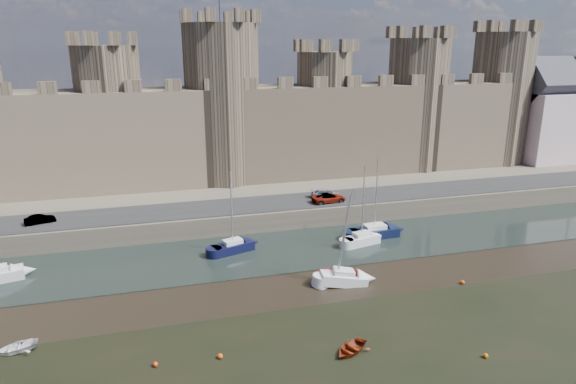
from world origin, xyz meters
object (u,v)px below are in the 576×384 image
car_1 (40,219)px  sailboat_1 (233,246)px  car_3 (329,198)px  sailboat_3 (374,232)px  car_2 (326,194)px  sailboat_2 (362,239)px  sailboat_4 (342,276)px  sailboat_5 (344,278)px

car_1 → sailboat_1: 23.00m
car_3 → sailboat_3: 8.43m
car_2 → sailboat_2: sailboat_2 is taller
car_1 → sailboat_2: sailboat_2 is taller
sailboat_1 → sailboat_4: (9.23, -10.30, -0.07)m
car_3 → sailboat_2: size_ratio=0.49×
sailboat_5 → sailboat_3: bearing=60.6°
sailboat_3 → sailboat_5: (-8.20, -10.73, -0.08)m
sailboat_2 → sailboat_5: (-5.79, -9.02, -0.06)m
car_3 → sailboat_5: 18.98m
sailboat_2 → car_3: bearing=81.4°
car_1 → sailboat_1: sailboat_1 is taller
sailboat_2 → car_2: bearing=79.2°
sailboat_1 → sailboat_3: 17.38m
sailboat_1 → sailboat_4: size_ratio=1.02×
car_2 → sailboat_4: bearing=178.5°
car_1 → sailboat_4: bearing=-139.0°
sailboat_1 → car_2: bearing=14.9°
car_3 → sailboat_4: (-4.92, -17.69, -2.44)m
sailboat_1 → sailboat_2: size_ratio=1.00×
car_2 → sailboat_5: 20.99m
sailboat_5 → car_3: bearing=82.7°
sailboat_2 → sailboat_4: sailboat_2 is taller
car_3 → sailboat_3: sailboat_3 is taller
car_1 → sailboat_1: bearing=-129.3°
car_1 → sailboat_2: bearing=-123.1°
sailboat_2 → sailboat_4: (-5.74, -8.56, -0.08)m
car_1 → sailboat_3: 39.60m
car_2 → sailboat_2: size_ratio=0.42×
car_3 → sailboat_4: 18.52m
car_2 → car_1: bearing=104.5°
car_1 → sailboat_4: sailboat_4 is taller
sailboat_3 → sailboat_5: size_ratio=1.04×
car_1 → sailboat_4: size_ratio=0.37×
car_2 → sailboat_5: sailboat_5 is taller
sailboat_1 → car_3: bearing=9.3°
sailboat_3 → car_1: bearing=164.0°
car_2 → sailboat_3: (2.97, -9.46, -2.28)m
car_3 → sailboat_1: size_ratio=0.49×
sailboat_2 → sailboat_3: bearing=21.6°
car_2 → car_3: car_3 is taller
car_2 → sailboat_5: (-5.23, -20.19, -2.36)m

